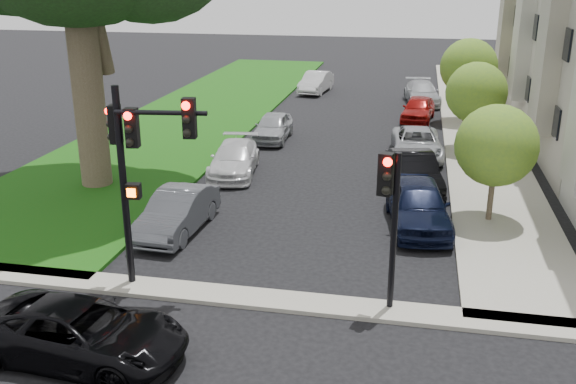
% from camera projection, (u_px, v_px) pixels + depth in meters
% --- Properties ---
extents(ground, '(140.00, 140.00, 0.00)m').
position_uv_depth(ground, '(245.00, 343.00, 14.88)').
color(ground, black).
rests_on(ground, ground).
extents(grass_strip, '(8.00, 44.00, 0.12)m').
position_uv_depth(grass_strip, '(205.00, 111.00, 38.74)').
color(grass_strip, '#144F0F').
rests_on(grass_strip, ground).
extents(sidewalk_right, '(3.50, 44.00, 0.12)m').
position_uv_depth(sidewalk_right, '(474.00, 122.00, 35.78)').
color(sidewalk_right, '#9E9A91').
rests_on(sidewalk_right, ground).
extents(sidewalk_cross, '(60.00, 1.00, 0.12)m').
position_uv_depth(sidewalk_cross, '(265.00, 299.00, 16.71)').
color(sidewalk_cross, '#9E9A91').
rests_on(sidewalk_cross, ground).
extents(small_tree_a, '(2.71, 2.71, 4.07)m').
position_uv_depth(small_tree_a, '(496.00, 146.00, 21.03)').
color(small_tree_a, '#483B27').
rests_on(small_tree_a, ground).
extents(small_tree_b, '(2.81, 2.81, 4.21)m').
position_uv_depth(small_tree_b, '(476.00, 93.00, 29.42)').
color(small_tree_b, '#483B27').
rests_on(small_tree_b, ground).
extents(small_tree_c, '(3.10, 3.10, 4.65)m').
position_uv_depth(small_tree_c, '(469.00, 67.00, 34.95)').
color(small_tree_c, '#483B27').
rests_on(small_tree_c, ground).
extents(traffic_signal_main, '(2.69, 0.70, 5.49)m').
position_uv_depth(traffic_signal_main, '(137.00, 152.00, 16.32)').
color(traffic_signal_main, black).
rests_on(traffic_signal_main, ground).
extents(traffic_signal_secondary, '(0.56, 0.45, 4.16)m').
position_uv_depth(traffic_signal_secondary, '(390.00, 203.00, 15.37)').
color(traffic_signal_secondary, black).
rests_on(traffic_signal_secondary, ground).
extents(car_cross_near, '(4.94, 2.60, 1.33)m').
position_uv_depth(car_cross_near, '(81.00, 333.00, 14.07)').
color(car_cross_near, black).
rests_on(car_cross_near, ground).
extents(car_parked_0, '(2.51, 4.93, 1.61)m').
position_uv_depth(car_parked_0, '(418.00, 204.00, 21.29)').
color(car_parked_0, black).
rests_on(car_parked_0, ground).
extents(car_parked_1, '(2.47, 4.75, 1.49)m').
position_uv_depth(car_parked_1, '(414.00, 172.00, 24.80)').
color(car_parked_1, black).
rests_on(car_parked_1, ground).
extents(car_parked_2, '(2.55, 4.85, 1.30)m').
position_uv_depth(car_parked_2, '(417.00, 143.00, 29.23)').
color(car_parked_2, '#999BA0').
rests_on(car_parked_2, ground).
extents(car_parked_3, '(2.07, 4.18, 1.37)m').
position_uv_depth(car_parked_3, '(418.00, 109.00, 36.23)').
color(car_parked_3, maroon).
rests_on(car_parked_3, ground).
extents(car_parked_4, '(2.59, 4.99, 1.38)m').
position_uv_depth(car_parked_4, '(422.00, 93.00, 40.77)').
color(car_parked_4, '#999BA0').
rests_on(car_parked_4, ground).
extents(car_parked_5, '(1.67, 4.30, 1.40)m').
position_uv_depth(car_parked_5, '(177.00, 212.00, 20.91)').
color(car_parked_5, '#3F4247').
rests_on(car_parked_5, ground).
extents(car_parked_6, '(2.42, 4.70, 1.31)m').
position_uv_depth(car_parked_6, '(234.00, 159.00, 26.88)').
color(car_parked_6, silver).
rests_on(car_parked_6, ground).
extents(car_parked_7, '(1.69, 4.02, 1.36)m').
position_uv_depth(car_parked_7, '(273.00, 127.00, 32.15)').
color(car_parked_7, '#999BA0').
rests_on(car_parked_7, ground).
extents(car_parked_9, '(1.99, 4.44, 1.42)m').
position_uv_depth(car_parked_9, '(316.00, 82.00, 44.42)').
color(car_parked_9, silver).
rests_on(car_parked_9, ground).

